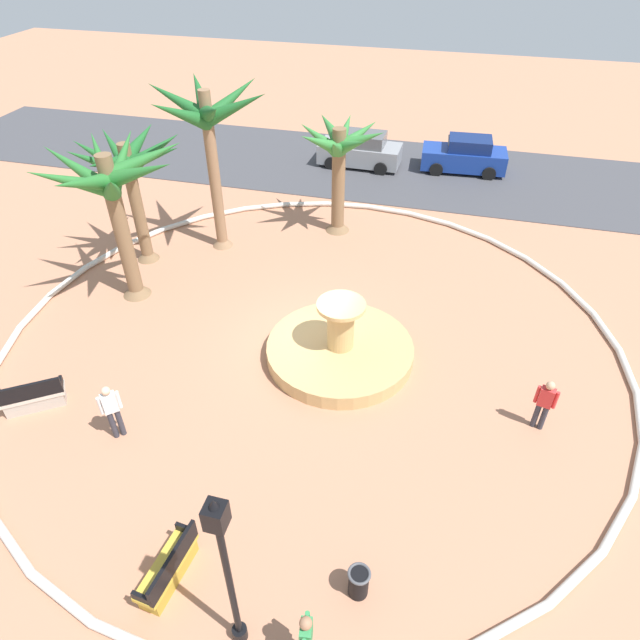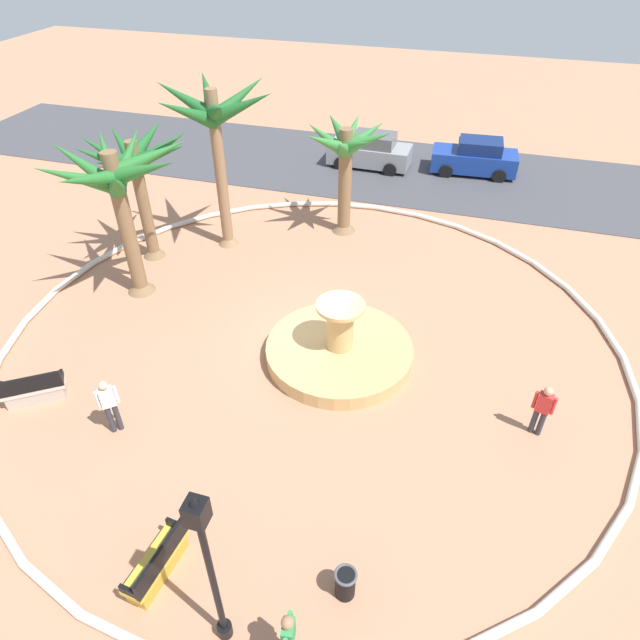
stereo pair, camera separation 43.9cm
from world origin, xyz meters
name	(u,v)px [view 1 (the left image)]	position (x,y,z in m)	size (l,w,h in m)	color
ground_plane	(312,341)	(0.00, 0.00, 0.00)	(80.00, 80.00, 0.00)	tan
plaza_curb	(312,339)	(0.00, 0.00, 0.10)	(18.67, 18.67, 0.20)	silver
street_asphalt	(385,168)	(0.00, 13.74, 0.01)	(48.00, 8.00, 0.03)	#424247
fountain	(340,349)	(0.99, -0.47, 0.29)	(4.33, 4.33, 1.95)	tan
palm_tree_near_fountain	(340,154)	(-0.83, 7.07, 3.20)	(3.43, 3.45, 4.42)	brown
palm_tree_by_curb	(128,169)	(-7.24, 3.08, 3.56)	(3.96, 4.09, 4.69)	brown
palm_tree_mid_plaza	(111,189)	(-6.47, 0.88, 3.88)	(4.57, 4.56, 5.21)	brown
palm_tree_far_side	(209,125)	(-4.89, 4.73, 4.68)	(4.51, 4.15, 6.10)	#8E6B4C
bench_east	(169,569)	(-0.78, -7.85, 0.35)	(0.66, 1.64, 1.00)	gold
bench_west	(34,398)	(-6.42, -4.51, 0.35)	(1.60, 1.33, 1.00)	beige
lamppost	(226,567)	(0.97, -8.53, 2.54)	(0.32, 0.32, 4.34)	black
trash_bin	(359,582)	(2.91, -7.16, 0.39)	(0.46, 0.46, 0.73)	black
person_cyclist_helmet	(306,639)	(2.27, -8.60, 0.90)	(0.25, 0.52, 1.61)	#33333D
person_cyclist_photo	(112,409)	(-3.76, -4.80, 0.95)	(0.42, 0.39, 1.69)	#33333D
person_pedestrian_stroll	(544,403)	(6.53, -1.81, 0.89)	(0.52, 0.27, 1.60)	#33333D
parked_car_leftmost	(361,151)	(-1.27, 13.80, 0.78)	(4.04, 1.99, 1.67)	gray
parked_car_second	(465,156)	(3.75, 14.44, 0.78)	(4.09, 2.10, 1.67)	navy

